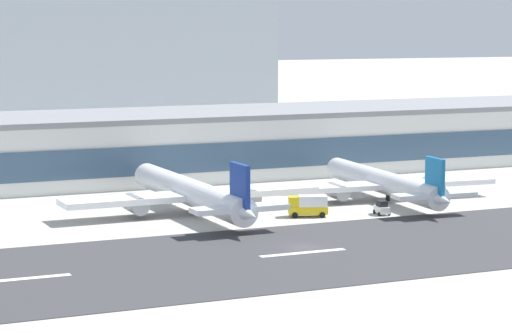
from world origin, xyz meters
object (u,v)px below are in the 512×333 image
airliner_blue_tail_gate_1 (387,184)px  service_baggage_tug_1 (382,208)px  service_box_truck_0 (308,205)px  airliner_navy_tail_gate_0 (194,194)px  distant_hotel_block (103,61)px  terminal_building (205,143)px

airliner_blue_tail_gate_1 → service_baggage_tug_1: size_ratio=12.79×
service_baggage_tug_1 → airliner_blue_tail_gate_1: bearing=-24.5°
service_baggage_tug_1 → service_box_truck_0: bearing=85.1°
airliner_navy_tail_gate_0 → service_baggage_tug_1: airliner_navy_tail_gate_0 is taller
distant_hotel_block → airliner_navy_tail_gate_0: 183.41m
airliner_navy_tail_gate_0 → airliner_blue_tail_gate_1: size_ratio=1.10×
terminal_building → service_box_truck_0: (-2.45, -50.52, -4.51)m
terminal_building → distant_hotel_block: distant_hotel_block is taller
airliner_blue_tail_gate_1 → terminal_building: bearing=25.0°
service_box_truck_0 → service_baggage_tug_1: (11.35, -2.93, -0.74)m
service_box_truck_0 → service_baggage_tug_1: bearing=-173.7°
service_baggage_tug_1 → airliner_navy_tail_gate_0: bearing=75.9°
service_box_truck_0 → distant_hotel_block: bearing=-75.4°
distant_hotel_block → airliner_blue_tail_gate_1: 180.54m
service_box_truck_0 → airliner_blue_tail_gate_1: bearing=-135.9°
terminal_building → distant_hotel_block: bearing=82.5°
airliner_navy_tail_gate_0 → airliner_blue_tail_gate_1: bearing=-92.1°
distant_hotel_block → airliner_blue_tail_gate_1: size_ratio=2.47×
distant_hotel_block → airliner_blue_tail_gate_1: (-1.67, -179.90, -15.03)m
distant_hotel_block → airliner_navy_tail_gate_0: size_ratio=2.25×
airliner_blue_tail_gate_1 → service_box_truck_0: 20.51m
airliner_navy_tail_gate_0 → service_box_truck_0: airliner_navy_tail_gate_0 is taller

